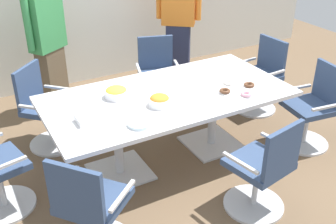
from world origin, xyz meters
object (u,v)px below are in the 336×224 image
at_px(office_chair_1, 263,172).
at_px(office_chair_5, 46,111).
at_px(office_chair_2, 313,111).
at_px(office_chair_3, 260,79).
at_px(snack_bowl_chips_yellow, 116,92).
at_px(person_standing_1, 178,17).
at_px(donut_platter, 237,89).
at_px(office_chair_4, 158,79).
at_px(person_standing_0, 48,43).
at_px(conference_table, 168,105).
at_px(snack_bowl_chips_orange, 160,100).
at_px(office_chair_0, 91,210).
at_px(plate_stack, 139,124).
at_px(napkin_pile, 86,119).

xyz_separation_m(office_chair_1, office_chair_5, (-1.34, 1.97, 0.00)).
bearing_deg(office_chair_5, office_chair_2, 106.35).
bearing_deg(office_chair_5, office_chair_3, 124.89).
bearing_deg(office_chair_3, snack_bowl_chips_yellow, 92.38).
bearing_deg(person_standing_1, office_chair_2, 140.66).
distance_m(office_chair_2, donut_platter, 0.97).
height_order(office_chair_4, person_standing_0, person_standing_0).
relative_size(conference_table, snack_bowl_chips_orange, 12.00).
relative_size(conference_table, office_chair_4, 2.64).
relative_size(office_chair_4, person_standing_1, 0.49).
bearing_deg(office_chair_0, person_standing_1, 98.78).
height_order(office_chair_5, plate_stack, office_chair_5).
bearing_deg(office_chair_3, office_chair_2, 172.18).
height_order(office_chair_3, napkin_pile, office_chair_3).
bearing_deg(office_chair_1, office_chair_3, 39.89).
distance_m(office_chair_4, person_standing_0, 1.40).
bearing_deg(office_chair_2, conference_table, 79.27).
relative_size(office_chair_3, person_standing_0, 0.53).
distance_m(office_chair_2, snack_bowl_chips_orange, 1.77).
xyz_separation_m(person_standing_0, napkin_pile, (-0.15, -1.79, -0.12)).
bearing_deg(snack_bowl_chips_yellow, plate_stack, -93.43).
bearing_deg(office_chair_4, conference_table, 84.88).
distance_m(conference_table, person_standing_0, 1.82).
xyz_separation_m(snack_bowl_chips_orange, snack_bowl_chips_yellow, (-0.28, 0.35, -0.00)).
distance_m(conference_table, plate_stack, 0.66).
bearing_deg(office_chair_3, napkin_pile, 98.48).
relative_size(office_chair_5, person_standing_0, 0.53).
distance_m(office_chair_5, plate_stack, 1.44).
xyz_separation_m(donut_platter, napkin_pile, (-1.52, 0.12, 0.01)).
xyz_separation_m(office_chair_0, office_chair_1, (1.44, -0.25, 0.00)).
distance_m(snack_bowl_chips_yellow, napkin_pile, 0.52).
distance_m(office_chair_0, office_chair_4, 2.45).
relative_size(office_chair_2, person_standing_0, 0.53).
distance_m(person_standing_0, donut_platter, 2.35).
relative_size(office_chair_0, snack_bowl_chips_yellow, 4.05).
relative_size(conference_table, office_chair_2, 2.64).
xyz_separation_m(office_chair_1, office_chair_3, (1.25, 1.51, 0.00)).
relative_size(person_standing_1, snack_bowl_chips_orange, 9.31).
relative_size(office_chair_5, snack_bowl_chips_orange, 4.55).
distance_m(office_chair_4, person_standing_1, 0.98).
xyz_separation_m(conference_table, plate_stack, (-0.50, -0.41, 0.14)).
bearing_deg(office_chair_0, conference_table, 87.17).
bearing_deg(donut_platter, plate_stack, -172.64).
distance_m(office_chair_5, snack_bowl_chips_orange, 1.40).
xyz_separation_m(office_chair_0, napkin_pile, (0.24, 0.69, 0.37)).
bearing_deg(snack_bowl_chips_yellow, person_standing_1, 43.07).
bearing_deg(napkin_pile, conference_table, 9.16).
bearing_deg(person_standing_0, snack_bowl_chips_orange, 73.05).
bearing_deg(office_chair_5, office_chair_1, 79.14).
bearing_deg(office_chair_5, office_chair_0, 41.68).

